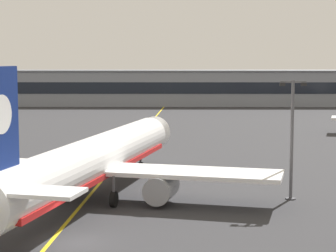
% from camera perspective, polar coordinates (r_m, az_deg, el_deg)
% --- Properties ---
extents(ground_plane, '(400.00, 400.00, 0.00)m').
position_cam_1_polar(ground_plane, '(42.34, -8.60, -10.50)').
color(ground_plane, '#2D2D30').
extents(taxiway_centreline, '(9.81, 179.76, 0.01)m').
position_cam_1_polar(taxiway_centreline, '(71.36, -4.83, -3.53)').
color(taxiway_centreline, yellow).
rests_on(taxiway_centreline, ground).
extents(airliner_foreground, '(32.24, 41.01, 11.65)m').
position_cam_1_polar(airliner_foreground, '(53.41, -7.01, -3.24)').
color(airliner_foreground, white).
rests_on(airliner_foreground, ground).
extents(apron_lamp_post, '(2.24, 0.90, 10.26)m').
position_cam_1_polar(apron_lamp_post, '(54.15, 11.27, -1.00)').
color(apron_lamp_post, '#515156').
rests_on(apron_lamp_post, ground).
extents(terminal_building, '(140.79, 12.40, 8.89)m').
position_cam_1_polar(terminal_building, '(158.64, -3.81, 3.53)').
color(terminal_building, gray).
rests_on(terminal_building, ground).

